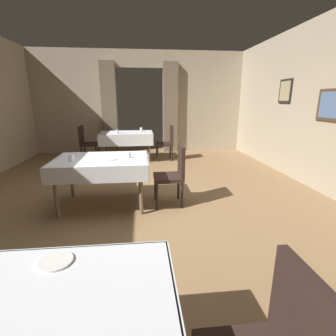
% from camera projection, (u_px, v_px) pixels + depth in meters
% --- Properties ---
extents(ground, '(10.08, 10.08, 0.00)m').
position_uv_depth(ground, '(142.00, 203.00, 3.92)').
color(ground, olive).
extents(wall_back, '(6.40, 0.27, 3.00)m').
position_uv_depth(wall_back, '(140.00, 102.00, 7.52)').
color(wall_back, tan).
rests_on(wall_back, ground).
extents(dining_table_mid, '(1.39, 1.01, 0.75)m').
position_uv_depth(dining_table_mid, '(102.00, 164.00, 3.70)').
color(dining_table_mid, '#7A604C').
rests_on(dining_table_mid, ground).
extents(dining_table_far, '(1.40, 0.92, 0.75)m').
position_uv_depth(dining_table_far, '(127.00, 136.00, 6.63)').
color(dining_table_far, '#7A604C').
rests_on(dining_table_far, ground).
extents(chair_mid_right, '(0.44, 0.44, 0.93)m').
position_uv_depth(chair_mid_right, '(174.00, 172.00, 3.79)').
color(chair_mid_right, black).
rests_on(chair_mid_right, ground).
extents(chair_far_right, '(0.44, 0.44, 0.93)m').
position_uv_depth(chair_far_right, '(167.00, 141.00, 6.67)').
color(chair_far_right, black).
rests_on(chair_far_right, ground).
extents(chair_far_left, '(0.44, 0.44, 0.93)m').
position_uv_depth(chair_far_left, '(86.00, 141.00, 6.62)').
color(chair_far_left, black).
rests_on(chair_far_left, ground).
extents(plate_near_c, '(0.18, 0.18, 0.01)m').
position_uv_depth(plate_near_c, '(56.00, 261.00, 1.32)').
color(plate_near_c, white).
rests_on(plate_near_c, dining_table_near).
extents(glass_mid_a, '(0.07, 0.07, 0.08)m').
position_uv_depth(glass_mid_a, '(71.00, 158.00, 3.50)').
color(glass_mid_a, silver).
rests_on(glass_mid_a, dining_table_mid).
extents(plate_mid_b, '(0.20, 0.20, 0.01)m').
position_uv_depth(plate_mid_b, '(110.00, 159.00, 3.58)').
color(plate_mid_b, white).
rests_on(plate_mid_b, dining_table_mid).
extents(glass_mid_c, '(0.07, 0.07, 0.08)m').
position_uv_depth(glass_mid_c, '(129.00, 155.00, 3.69)').
color(glass_mid_c, silver).
rests_on(glass_mid_c, dining_table_mid).
extents(glass_far_a, '(0.07, 0.07, 0.11)m').
position_uv_depth(glass_far_a, '(117.00, 132.00, 6.28)').
color(glass_far_a, silver).
rests_on(glass_far_a, dining_table_far).
extents(glass_far_b, '(0.08, 0.08, 0.11)m').
position_uv_depth(glass_far_b, '(141.00, 129.00, 6.75)').
color(glass_far_b, silver).
rests_on(glass_far_b, dining_table_far).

